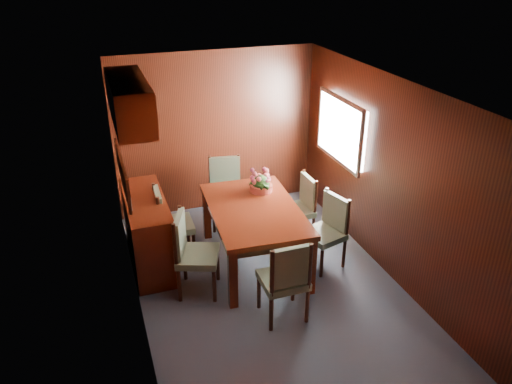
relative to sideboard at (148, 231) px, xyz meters
name	(u,v)px	position (x,y,z in m)	size (l,w,h in m)	color
ground	(268,286)	(1.25, -1.00, -0.45)	(4.50, 4.50, 0.00)	#3F4755
room_shell	(251,151)	(1.15, -0.67, 1.18)	(3.06, 4.52, 2.41)	black
sideboard	(148,231)	(0.00, 0.00, 0.00)	(0.48, 1.40, 0.90)	#361006
dining_table	(254,216)	(1.26, -0.46, 0.23)	(1.16, 1.76, 0.80)	#361006
chair_left_near	(191,249)	(0.38, -0.77, 0.11)	(0.60, 0.61, 1.02)	black
chair_left_far	(169,220)	(0.27, 0.02, 0.10)	(0.47, 0.48, 0.99)	black
chair_right_near	(328,227)	(2.13, -0.77, 0.08)	(0.54, 0.55, 0.95)	black
chair_right_far	(301,204)	(2.06, -0.08, 0.06)	(0.43, 0.45, 0.93)	black
chair_head	(286,277)	(1.22, -1.61, 0.10)	(0.48, 0.46, 1.00)	black
chair_foot	(226,187)	(1.22, 0.68, 0.11)	(0.55, 0.53, 1.01)	black
flower_centerpiece	(261,180)	(1.49, -0.05, 0.50)	(0.31, 0.31, 0.31)	#C54E3C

